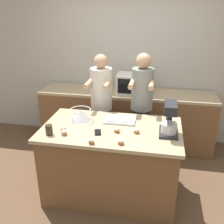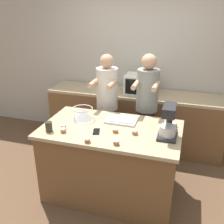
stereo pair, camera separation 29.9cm
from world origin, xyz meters
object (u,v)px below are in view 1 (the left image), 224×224
Objects in this scene: cupcake_4 at (63,129)px; cell_phone at (98,132)px; person_left at (101,107)px; cupcake_0 at (91,141)px; person_right at (141,109)px; drinking_glass at (49,130)px; cupcake_1 at (117,130)px; cupcake_2 at (137,131)px; mixing_bowl at (80,114)px; microwave_oven at (133,83)px; cupcake_3 at (64,132)px; baking_tray at (120,119)px; cupcake_6 at (173,122)px; cupcake_5 at (121,142)px; stand_mixer at (169,120)px.

cell_phone is at bearing 5.19° from cupcake_4.
person_left is 25.67× the size of cupcake_0.
person_right reaches higher than drinking_glass.
person_left is 1.09m from drinking_glass.
cupcake_1 is at bearing 13.91° from cell_phone.
mixing_bowl is at bearing 163.18° from cupcake_2.
cupcake_4 is at bearing -107.72° from mixing_bowl.
cupcake_2 is (0.59, -0.82, 0.09)m from person_left.
person_left is 0.98× the size of person_right.
microwave_oven is 1.47m from cell_phone.
cupcake_3 is at bearing -166.10° from cupcake_2.
baking_tray is 1.10m from microwave_oven.
person_left is at bearing 78.46° from mixing_bowl.
cupcake_6 is at bearing 23.44° from cupcake_3.
cupcake_4 is 0.70m from cupcake_5.
cupcake_6 is at bearing 21.66° from drinking_glass.
person_right is 26.22× the size of cupcake_5.
stand_mixer is 1.40× the size of mixing_bowl.
microwave_oven is at bearing 92.44° from cupcake_5.
person_right is 0.93m from mixing_bowl.
drinking_glass is 1.82× the size of cupcake_4.
person_right reaches higher than cupcake_5.
cupcake_6 is (0.82, 0.39, 0.02)m from cell_phone.
cupcake_0 is 1.00× the size of cupcake_3.
person_left is 1.11m from cupcake_6.
cupcake_5 is at bearing -80.16° from baking_tray.
microwave_oven is 1.72m from cupcake_0.
cupcake_0 is at bearing -125.21° from cupcake_1.
person_left is at bearing 180.00° from person_right.
person_left is 1.23m from stand_mixer.
cupcake_5 is at bearing -71.62° from cupcake_1.
microwave_oven is (0.51, 1.16, 0.08)m from mixing_bowl.
cupcake_2 is at bearing 9.60° from cell_phone.
cupcake_1 is at bearing -25.55° from mixing_bowl.
cupcake_1 is at bearing -172.65° from stand_mixer.
cupcake_3 is at bearing -138.65° from baking_tray.
cupcake_1 is at bearing -90.61° from microwave_oven.
cupcake_3 is at bearing -162.90° from cupcake_1.
person_left reaches higher than cupcake_6.
microwave_oven reaches higher than cupcake_3.
mixing_bowl is 0.52× the size of microwave_oven.
drinking_glass is at bearing -167.15° from cupcake_2.
person_right is 26.22× the size of cupcake_6.
mixing_bowl is at bearing 171.26° from stand_mixer.
drinking_glass is at bearing -144.71° from baking_tray.
cupcake_1 is 1.00× the size of cupcake_4.
cupcake_6 is (0.05, 0.26, -0.13)m from stand_mixer.
cupcake_0 is at bearing -108.24° from baking_tray.
person_left reaches higher than cupcake_4.
cupcake_5 is (0.29, -0.21, 0.02)m from cell_phone.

